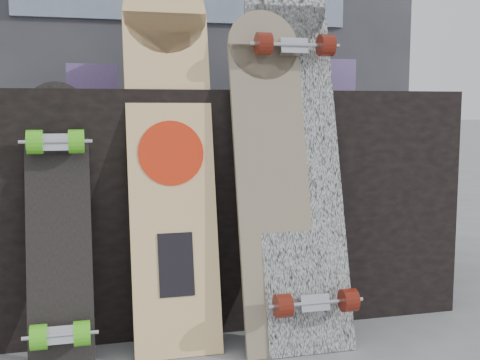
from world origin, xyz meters
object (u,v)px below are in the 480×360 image
object	(u,v)px
longboard_celtic	(271,166)
longboard_cascadia	(297,143)
vendor_table	(222,200)
longboard_geisha	(170,148)
skateboard_dark	(58,220)

from	to	relation	value
longboard_celtic	longboard_cascadia	distance (m)	0.11
vendor_table	longboard_cascadia	xyz separation A→B (m)	(0.16, -0.37, 0.23)
longboard_geisha	skateboard_dark	world-z (taller)	longboard_geisha
longboard_cascadia	vendor_table	bearing A→B (deg)	112.92
vendor_table	longboard_celtic	world-z (taller)	longboard_celtic
longboard_celtic	longboard_cascadia	world-z (taller)	longboard_cascadia
vendor_table	longboard_geisha	bearing A→B (deg)	-126.38
longboard_cascadia	skateboard_dark	size ratio (longest dim) A/B	1.47
longboard_geisha	longboard_celtic	world-z (taller)	longboard_geisha
longboard_geisha	longboard_celtic	bearing A→B (deg)	-12.13
longboard_geisha	longboard_cascadia	xyz separation A→B (m)	(0.40, -0.05, 0.01)
vendor_table	longboard_cascadia	size ratio (longest dim) A/B	1.32
longboard_geisha	skateboard_dark	bearing A→B (deg)	-171.09
vendor_table	skateboard_dark	bearing A→B (deg)	-146.85
vendor_table	longboard_celtic	size ratio (longest dim) A/B	1.51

